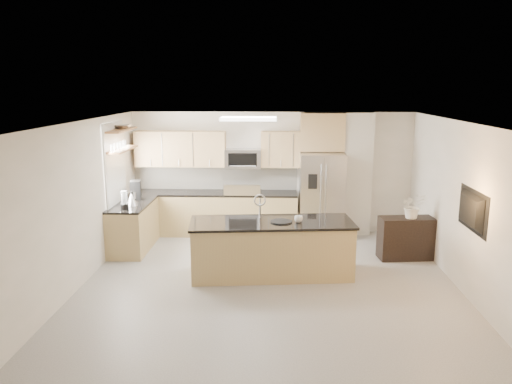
{
  "coord_description": "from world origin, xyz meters",
  "views": [
    {
      "loc": [
        0.11,
        -7.41,
        3.14
      ],
      "look_at": [
        -0.25,
        1.3,
        1.28
      ],
      "focal_mm": 35.0,
      "sensor_mm": 36.0,
      "label": 1
    }
  ],
  "objects_px": {
    "microwave": "(243,159)",
    "credenza": "(406,238)",
    "cup": "(299,219)",
    "island": "(272,248)",
    "bowl": "(122,126)",
    "range": "(243,213)",
    "blender": "(124,201)",
    "kettle": "(132,199)",
    "platter": "(281,222)",
    "coffee_maker": "(136,190)",
    "flower_vase": "(413,200)",
    "television": "(467,210)",
    "refrigerator": "(321,195)"
  },
  "relations": [
    {
      "from": "coffee_maker",
      "to": "flower_vase",
      "type": "bearing_deg",
      "value": -7.95
    },
    {
      "from": "platter",
      "to": "island",
      "type": "bearing_deg",
      "value": 165.95
    },
    {
      "from": "refrigerator",
      "to": "platter",
      "type": "distance_m",
      "value": 2.49
    },
    {
      "from": "microwave",
      "to": "refrigerator",
      "type": "bearing_deg",
      "value": -5.86
    },
    {
      "from": "blender",
      "to": "kettle",
      "type": "relative_size",
      "value": 1.26
    },
    {
      "from": "platter",
      "to": "kettle",
      "type": "distance_m",
      "value": 3.04
    },
    {
      "from": "range",
      "to": "coffee_maker",
      "type": "bearing_deg",
      "value": -160.8
    },
    {
      "from": "cup",
      "to": "television",
      "type": "relative_size",
      "value": 0.13
    },
    {
      "from": "island",
      "to": "range",
      "type": "bearing_deg",
      "value": 99.46
    },
    {
      "from": "island",
      "to": "credenza",
      "type": "xyz_separation_m",
      "value": [
        2.47,
        0.92,
        -0.08
      ]
    },
    {
      "from": "blender",
      "to": "television",
      "type": "height_order",
      "value": "television"
    },
    {
      "from": "cup",
      "to": "coffee_maker",
      "type": "height_order",
      "value": "coffee_maker"
    },
    {
      "from": "range",
      "to": "cup",
      "type": "height_order",
      "value": "range"
    },
    {
      "from": "television",
      "to": "kettle",
      "type": "bearing_deg",
      "value": 71.36
    },
    {
      "from": "refrigerator",
      "to": "platter",
      "type": "height_order",
      "value": "refrigerator"
    },
    {
      "from": "platter",
      "to": "blender",
      "type": "bearing_deg",
      "value": 163.76
    },
    {
      "from": "credenza",
      "to": "kettle",
      "type": "bearing_deg",
      "value": 171.95
    },
    {
      "from": "credenza",
      "to": "blender",
      "type": "bearing_deg",
      "value": 175.18
    },
    {
      "from": "platter",
      "to": "credenza",
      "type": "bearing_deg",
      "value": 22.52
    },
    {
      "from": "flower_vase",
      "to": "coffee_maker",
      "type": "bearing_deg",
      "value": 172.05
    },
    {
      "from": "credenza",
      "to": "bowl",
      "type": "distance_m",
      "value": 5.74
    },
    {
      "from": "flower_vase",
      "to": "platter",
      "type": "bearing_deg",
      "value": -159.03
    },
    {
      "from": "range",
      "to": "cup",
      "type": "distance_m",
      "value": 2.66
    },
    {
      "from": "credenza",
      "to": "bowl",
      "type": "bearing_deg",
      "value": 168.0
    },
    {
      "from": "coffee_maker",
      "to": "flower_vase",
      "type": "height_order",
      "value": "flower_vase"
    },
    {
      "from": "range",
      "to": "platter",
      "type": "bearing_deg",
      "value": -71.57
    },
    {
      "from": "kettle",
      "to": "cup",
      "type": "bearing_deg",
      "value": -19.85
    },
    {
      "from": "kettle",
      "to": "microwave",
      "type": "bearing_deg",
      "value": 34.23
    },
    {
      "from": "coffee_maker",
      "to": "credenza",
      "type": "bearing_deg",
      "value": -7.58
    },
    {
      "from": "kettle",
      "to": "range",
      "type": "bearing_deg",
      "value": 31.76
    },
    {
      "from": "cup",
      "to": "platter",
      "type": "height_order",
      "value": "cup"
    },
    {
      "from": "platter",
      "to": "flower_vase",
      "type": "bearing_deg",
      "value": 20.97
    },
    {
      "from": "coffee_maker",
      "to": "island",
      "type": "bearing_deg",
      "value": -30.53
    },
    {
      "from": "cup",
      "to": "blender",
      "type": "height_order",
      "value": "blender"
    },
    {
      "from": "cup",
      "to": "blender",
      "type": "bearing_deg",
      "value": 165.26
    },
    {
      "from": "range",
      "to": "platter",
      "type": "xyz_separation_m",
      "value": [
        0.79,
        -2.38,
        0.47
      ]
    },
    {
      "from": "cup",
      "to": "kettle",
      "type": "bearing_deg",
      "value": 160.15
    },
    {
      "from": "platter",
      "to": "television",
      "type": "bearing_deg",
      "value": -15.26
    },
    {
      "from": "credenza",
      "to": "cup",
      "type": "relative_size",
      "value": 7.05
    },
    {
      "from": "island",
      "to": "cup",
      "type": "relative_size",
      "value": 20.1
    },
    {
      "from": "cup",
      "to": "television",
      "type": "distance_m",
      "value": 2.57
    },
    {
      "from": "microwave",
      "to": "kettle",
      "type": "xyz_separation_m",
      "value": [
        -2.02,
        -1.38,
        -0.59
      ]
    },
    {
      "from": "island",
      "to": "cup",
      "type": "bearing_deg",
      "value": -10.12
    },
    {
      "from": "refrigerator",
      "to": "flower_vase",
      "type": "relative_size",
      "value": 2.55
    },
    {
      "from": "credenza",
      "to": "kettle",
      "type": "relative_size",
      "value": 3.6
    },
    {
      "from": "refrigerator",
      "to": "coffee_maker",
      "type": "height_order",
      "value": "refrigerator"
    },
    {
      "from": "blender",
      "to": "flower_vase",
      "type": "xyz_separation_m",
      "value": [
        5.25,
        0.08,
        0.06
      ]
    },
    {
      "from": "microwave",
      "to": "credenza",
      "type": "relative_size",
      "value": 0.78
    },
    {
      "from": "credenza",
      "to": "coffee_maker",
      "type": "height_order",
      "value": "coffee_maker"
    },
    {
      "from": "kettle",
      "to": "flower_vase",
      "type": "distance_m",
      "value": 5.21
    }
  ]
}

